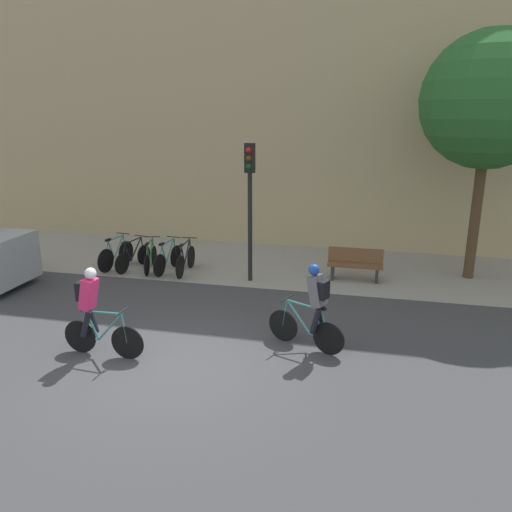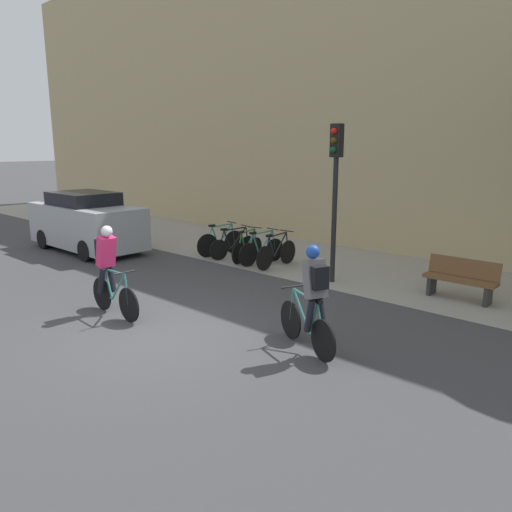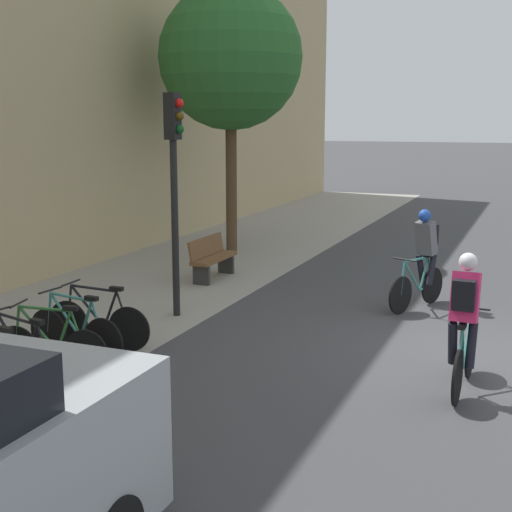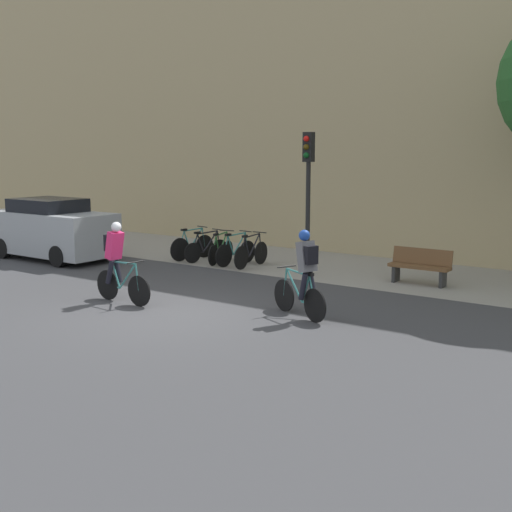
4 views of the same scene
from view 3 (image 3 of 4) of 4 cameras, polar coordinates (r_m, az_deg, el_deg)
name	(u,v)px [view 3 (image 3 of 4)]	position (r m, az deg, el deg)	size (l,w,h in m)	color
ground	(482,356)	(10.79, 17.61, -7.66)	(200.00, 200.00, 0.00)	#3D3D3F
kerb_strip	(87,310)	(13.08, -13.38, -4.19)	(44.00, 4.50, 0.01)	gray
cyclist_pink	(465,321)	(8.99, 16.35, -4.99)	(1.70, 0.46, 1.78)	black
cyclist_grey	(423,255)	(13.07, 13.24, 0.05)	(1.60, 0.73, 1.78)	black
parked_bike_1	(22,357)	(9.57, -18.20, -7.67)	(0.49, 1.63, 0.94)	black
parked_bike_2	(50,344)	(9.98, -16.13, -6.80)	(0.50, 1.58, 0.94)	black
parked_bike_3	(75,332)	(10.39, -14.26, -5.90)	(0.46, 1.67, 0.97)	black
parked_bike_4	(98,321)	(10.82, -12.51, -5.13)	(0.46, 1.71, 0.97)	black
traffic_light_pole	(174,164)	(12.00, -6.56, 7.30)	(0.26, 0.30, 3.77)	black
bench	(212,257)	(15.11, -3.56, -0.10)	(1.52, 0.44, 0.89)	brown
street_tree_0	(231,58)	(18.16, -2.05, 15.55)	(3.55, 3.55, 6.61)	#4C3823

